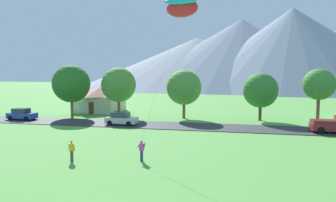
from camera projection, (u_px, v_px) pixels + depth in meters
The scene contains 15 objects.
road_strip at pixel (194, 126), 42.16m from camera, with size 160.00×6.06×0.08m, color #2D2D33.
mountain_east_ridge at pixel (241, 53), 154.09m from camera, with size 113.15×113.15×32.35m, color gray.
mountain_far_east_ridge at pixel (292, 49), 136.22m from camera, with size 97.98×97.98×34.12m, color gray.
mountain_far_west_ridge at pixel (198, 62), 161.05m from camera, with size 115.05×115.05×24.30m, color #8E939E.
house_left_center at pixel (100, 99), 58.65m from camera, with size 7.74×8.04×4.48m.
tree_near_left at pixel (319, 85), 44.21m from camera, with size 4.32×4.32×7.61m.
tree_left_of_center at pixel (261, 90), 47.30m from camera, with size 5.12×5.12×7.04m.
tree_center at pixel (184, 87), 49.64m from camera, with size 5.41×5.41×7.49m.
tree_near_right at pixel (71, 84), 51.12m from camera, with size 5.95×5.95×8.28m.
tree_far_right at pixel (119, 85), 51.07m from camera, with size 5.51×5.51×7.91m.
parked_car_silver_west_end at pixel (121, 119), 43.40m from camera, with size 4.24×2.16×1.68m.
parked_car_blue_mid_west at pixel (22, 114), 48.06m from camera, with size 4.20×2.08×1.68m.
pickup_truck_maroon_west_side at pixel (336, 124), 37.53m from camera, with size 5.28×2.49×1.99m.
kite_flyer_with_kite at pixel (181, 10), 27.72m from camera, with size 4.29×4.68×13.56m.
watcher_person at pixel (72, 150), 25.75m from camera, with size 0.56×0.24×1.68m.
Camera 1 is at (6.07, -12.33, 7.10)m, focal length 34.51 mm.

